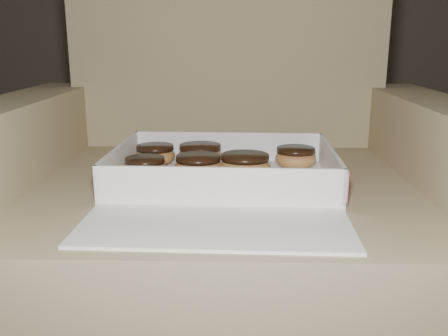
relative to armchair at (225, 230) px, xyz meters
name	(u,v)px	position (x,y,z in m)	size (l,w,h in m)	color
armchair	(225,230)	(0.00, 0.00, 0.00)	(0.95, 0.80, 0.99)	tan
bakery_box	(225,182)	(0.00, -0.13, 0.14)	(0.41, 0.48, 0.07)	white
donut_a	(198,166)	(-0.05, -0.09, 0.16)	(0.09, 0.09, 0.04)	#C07D43
donut_b	(145,167)	(-0.15, -0.09, 0.16)	(0.08, 0.08, 0.04)	#C07D43
donut_c	(155,154)	(-0.14, 0.01, 0.16)	(0.08, 0.08, 0.04)	#C07D43
donut_d	(296,157)	(0.14, -0.01, 0.16)	(0.08, 0.08, 0.04)	#C07D43
donut_e	(245,166)	(0.04, -0.09, 0.16)	(0.10, 0.10, 0.05)	#C07D43
donut_f	(200,155)	(-0.05, 0.00, 0.16)	(0.09, 0.09, 0.05)	#C07D43
crumb_a	(258,197)	(0.06, -0.20, 0.14)	(0.01, 0.01, 0.00)	black
crumb_b	(222,190)	(0.00, -0.17, 0.14)	(0.01, 0.01, 0.00)	black
crumb_c	(296,196)	(0.12, -0.20, 0.14)	(0.01, 0.01, 0.00)	black
crumb_d	(159,190)	(-0.11, -0.17, 0.14)	(0.01, 0.01, 0.00)	black
crumb_e	(298,189)	(0.13, -0.16, 0.14)	(0.01, 0.01, 0.00)	black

